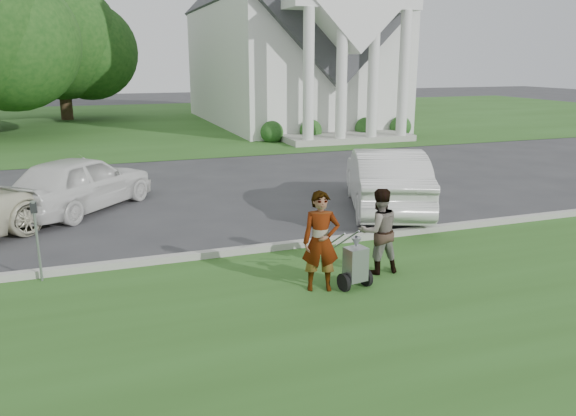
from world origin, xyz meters
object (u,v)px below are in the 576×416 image
church (289,23)px  car_d (386,179)px  person_right (379,232)px  tree_back (60,45)px  striping_cart (355,265)px  car_b (80,183)px  parking_meter_near (36,232)px  person_left (321,242)px

church → car_d: (-4.61, -20.41, -5.13)m
car_d → person_right: bearing=80.8°
tree_back → striping_cart: (5.33, -31.78, -4.30)m
car_d → car_b: bearing=2.6°
car_b → parking_meter_near: bearing=123.3°
person_right → tree_back: bearing=-77.0°
church → parking_meter_near: church is taller
church → car_b: bearing=-124.1°
striping_cart → person_right: 0.97m
striping_cart → car_d: (3.07, 4.49, 0.38)m
striping_cart → person_left: size_ratio=0.66×
striping_cart → car_b: (-4.39, 7.04, 0.31)m
car_b → church: bearing=-83.0°
church → parking_meter_near: size_ratio=16.47×
person_right → car_d: size_ratio=0.32×
person_left → church: bearing=88.9°
person_right → car_d: (2.34, 3.96, 0.02)m
parking_meter_near → car_b: car_b is taller
striping_cart → car_b: size_ratio=0.26×
person_left → parking_meter_near: bearing=173.4°
car_b → tree_back: bearing=-46.8°
person_right → parking_meter_near: size_ratio=1.07×
striping_cart → parking_meter_near: parking_meter_near is taller
person_right → car_d: car_d is taller
person_left → car_b: 7.89m
tree_back → person_right: bearing=-79.0°
person_right → church: bearing=-103.9°
person_right → car_b: person_right is taller
striping_cart → car_b: bearing=111.6°
parking_meter_near → car_d: size_ratio=0.30×
striping_cart → tree_back: bearing=89.2°
car_d → church: bearing=-81.3°
person_left → car_d: (3.64, 4.36, -0.05)m
church → person_left: size_ratio=14.14×
striping_cart → person_left: person_left is taller
car_b → car_d: bearing=-157.8°
tree_back → person_right: 32.06m
tree_back → person_left: size_ratio=5.64×
church → striping_cart: 26.64m
person_right → car_b: size_ratio=0.36×
tree_back → striping_cart: tree_back is taller
tree_back → person_left: tree_back is taller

